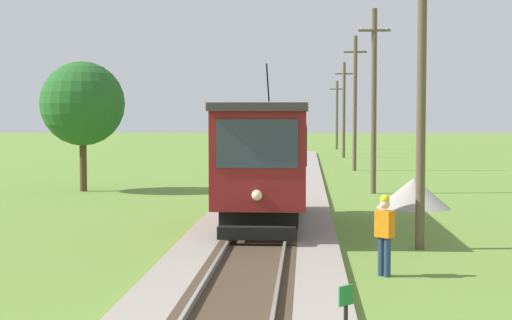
# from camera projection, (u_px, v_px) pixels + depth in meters

# --- Properties ---
(red_tram) EXTENTS (2.60, 8.54, 4.79)m
(red_tram) POSITION_uv_depth(u_px,v_px,m) (265.00, 157.00, 24.19)
(red_tram) COLOR maroon
(red_tram) RESTS_ON rail_right
(utility_pole_near_tram) EXTENTS (1.40, 0.30, 8.30)m
(utility_pole_near_tram) POSITION_uv_depth(u_px,v_px,m) (421.00, 86.00, 20.43)
(utility_pole_near_tram) COLOR brown
(utility_pole_near_tram) RESTS_ON ground
(utility_pole_mid) EXTENTS (1.40, 0.46, 8.13)m
(utility_pole_mid) POSITION_uv_depth(u_px,v_px,m) (374.00, 99.00, 34.77)
(utility_pole_mid) COLOR brown
(utility_pole_mid) RESTS_ON ground
(utility_pole_far) EXTENTS (1.40, 0.43, 8.24)m
(utility_pole_far) POSITION_uv_depth(u_px,v_px,m) (355.00, 102.00, 48.26)
(utility_pole_far) COLOR brown
(utility_pole_far) RESTS_ON ground
(utility_pole_distant) EXTENTS (1.40, 0.38, 7.53)m
(utility_pole_distant) POSITION_uv_depth(u_px,v_px,m) (344.00, 109.00, 62.45)
(utility_pole_distant) COLOR brown
(utility_pole_distant) RESTS_ON ground
(utility_pole_horizon) EXTENTS (1.40, 0.45, 6.66)m
(utility_pole_horizon) POSITION_uv_depth(u_px,v_px,m) (337.00, 114.00, 76.64)
(utility_pole_horizon) COLOR brown
(utility_pole_horizon) RESTS_ON ground
(gravel_pile) EXTENTS (2.74, 2.74, 1.14)m
(gravel_pile) POSITION_uv_depth(u_px,v_px,m) (414.00, 193.00, 29.50)
(gravel_pile) COLOR #9E998E
(gravel_pile) RESTS_ON ground
(track_worker) EXTENTS (0.44, 0.43, 1.78)m
(track_worker) POSITION_uv_depth(u_px,v_px,m) (385.00, 231.00, 17.16)
(track_worker) COLOR navy
(track_worker) RESTS_ON ground
(tree_right_near) EXTENTS (3.81, 3.81, 5.88)m
(tree_right_near) POSITION_uv_depth(u_px,v_px,m) (82.00, 104.00, 35.69)
(tree_right_near) COLOR #4C3823
(tree_right_near) RESTS_ON ground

